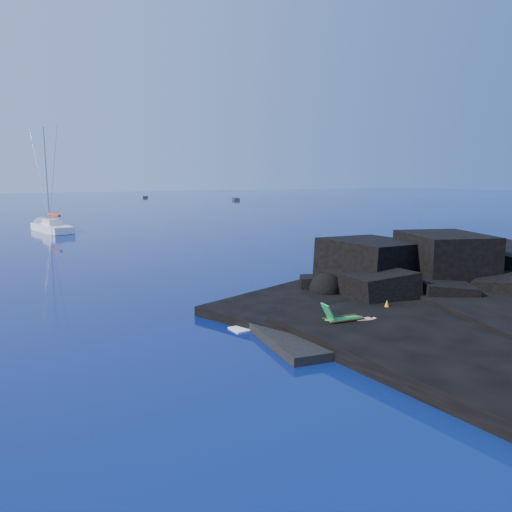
# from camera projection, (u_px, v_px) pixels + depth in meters

# --- Properties ---
(ground) EXTENTS (400.00, 400.00, 0.00)m
(ground) POSITION_uv_depth(u_px,v_px,m) (267.00, 350.00, 19.05)
(ground) COLOR #04043B
(ground) RESTS_ON ground
(headland) EXTENTS (24.00, 24.00, 3.60)m
(headland) POSITION_uv_depth(u_px,v_px,m) (450.00, 296.00, 27.47)
(headland) COLOR black
(headland) RESTS_ON ground
(beach) EXTENTS (9.08, 6.86, 0.70)m
(beach) POSITION_uv_depth(u_px,v_px,m) (354.00, 330.00, 21.49)
(beach) COLOR black
(beach) RESTS_ON ground
(surf_foam) EXTENTS (10.00, 8.00, 0.06)m
(surf_foam) POSITION_uv_depth(u_px,v_px,m) (307.00, 305.00, 25.68)
(surf_foam) COLOR white
(surf_foam) RESTS_ON ground
(sailboat) EXTENTS (5.13, 11.97, 12.29)m
(sailboat) POSITION_uv_depth(u_px,v_px,m) (51.00, 232.00, 59.52)
(sailboat) COLOR white
(sailboat) RESTS_ON ground
(deck_chair) EXTENTS (1.74, 0.87, 1.16)m
(deck_chair) POSITION_uv_depth(u_px,v_px,m) (344.00, 313.00, 20.68)
(deck_chair) COLOR #1C823B
(deck_chair) RESTS_ON beach
(towel) EXTENTS (2.24, 1.33, 0.06)m
(towel) POSITION_uv_depth(u_px,v_px,m) (363.00, 325.00, 20.91)
(towel) COLOR silver
(towel) RESTS_ON beach
(sunbather) EXTENTS (2.06, 0.82, 0.28)m
(sunbather) POSITION_uv_depth(u_px,v_px,m) (363.00, 321.00, 20.89)
(sunbather) COLOR tan
(sunbather) RESTS_ON towel
(marker_cone) EXTENTS (0.51, 0.51, 0.60)m
(marker_cone) POSITION_uv_depth(u_px,v_px,m) (387.00, 306.00, 22.88)
(marker_cone) COLOR orange
(marker_cone) RESTS_ON beach
(distant_boat_a) EXTENTS (2.45, 4.20, 0.53)m
(distant_boat_a) POSITION_uv_depth(u_px,v_px,m) (145.00, 198.00, 150.81)
(distant_boat_a) COLOR #232327
(distant_boat_a) RESTS_ON ground
(distant_boat_b) EXTENTS (2.81, 5.08, 0.65)m
(distant_boat_b) POSITION_uv_depth(u_px,v_px,m) (236.00, 200.00, 135.78)
(distant_boat_b) COLOR #27262C
(distant_boat_b) RESTS_ON ground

